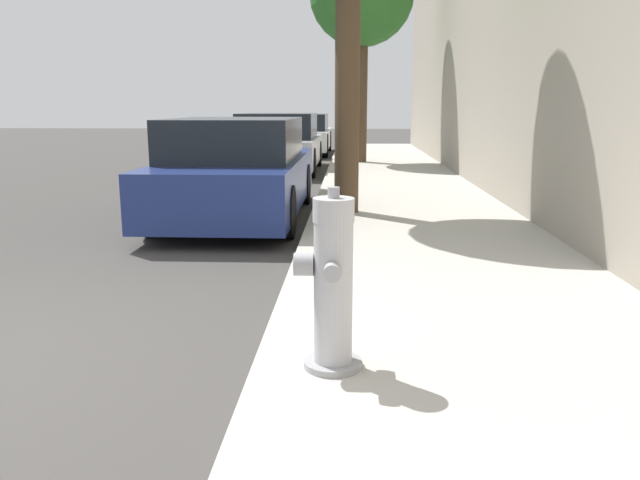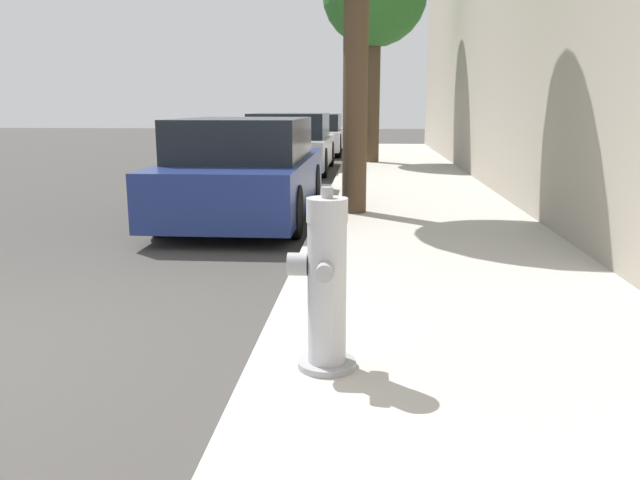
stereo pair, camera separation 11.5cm
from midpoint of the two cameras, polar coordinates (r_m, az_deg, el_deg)
name	(u,v)px [view 2 (the right image)]	position (r m, az deg, el deg)	size (l,w,h in m)	color
sidewalk_slab	(496,376)	(3.58, 16.68, -11.83)	(2.67, 40.00, 0.15)	#B7B2A8
fire_hydrant	(326,286)	(3.20, 1.57, -4.23)	(0.36, 0.37, 0.95)	#97979C
parked_car_near	(246,171)	(8.48, -6.36, 6.32)	(1.74, 4.23, 1.35)	navy
parked_car_mid	(291,144)	(14.72, -2.43, 8.81)	(1.84, 4.24, 1.34)	#B7B7BC
parked_car_far	(314,134)	(20.08, -0.38, 9.64)	(1.84, 4.45, 1.27)	silver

